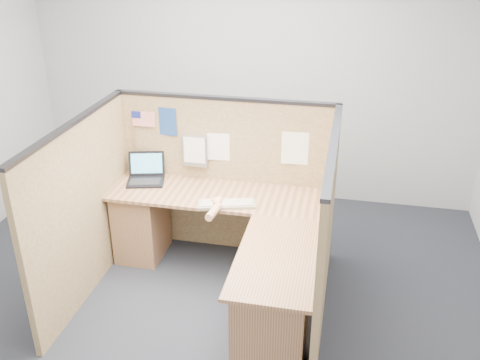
% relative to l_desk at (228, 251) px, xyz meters
% --- Properties ---
extents(floor, '(5.00, 5.00, 0.00)m').
position_rel_l_desk_xyz_m(floor, '(-0.18, -0.29, -0.39)').
color(floor, black).
rests_on(floor, ground).
extents(wall_back, '(5.00, 0.00, 5.00)m').
position_rel_l_desk_xyz_m(wall_back, '(-0.18, 1.96, 1.01)').
color(wall_back, '#A9ADAF').
rests_on(wall_back, floor).
extents(cubicle_partitions, '(2.06, 1.83, 1.53)m').
position_rel_l_desk_xyz_m(cubicle_partitions, '(-0.18, 0.14, 0.38)').
color(cubicle_partitions, brown).
rests_on(cubicle_partitions, floor).
extents(l_desk, '(1.95, 1.75, 0.73)m').
position_rel_l_desk_xyz_m(l_desk, '(0.00, 0.00, 0.00)').
color(l_desk, brown).
rests_on(l_desk, floor).
extents(laptop, '(0.39, 0.40, 0.24)m').
position_rel_l_desk_xyz_m(laptop, '(-0.89, 0.54, 0.40)').
color(laptop, black).
rests_on(laptop, l_desk).
extents(keyboard, '(0.51, 0.29, 0.03)m').
position_rel_l_desk_xyz_m(keyboard, '(-0.05, 0.19, 0.35)').
color(keyboard, gray).
rests_on(keyboard, l_desk).
extents(mouse, '(0.11, 0.08, 0.04)m').
position_rel_l_desk_xyz_m(mouse, '(-0.13, 0.19, 0.36)').
color(mouse, silver).
rests_on(mouse, l_desk).
extents(hand_forearm, '(0.10, 0.35, 0.07)m').
position_rel_l_desk_xyz_m(hand_forearm, '(-0.12, 0.06, 0.37)').
color(hand_forearm, tan).
rests_on(hand_forearm, l_desk).
extents(blue_poster, '(0.20, 0.03, 0.27)m').
position_rel_l_desk_xyz_m(blue_poster, '(-0.73, 0.68, 0.87)').
color(blue_poster, navy).
rests_on(blue_poster, cubicle_partitions).
extents(american_flag, '(0.23, 0.01, 0.39)m').
position_rel_l_desk_xyz_m(american_flag, '(-0.98, 0.67, 0.87)').
color(american_flag, olive).
rests_on(american_flag, cubicle_partitions).
extents(file_holder, '(0.23, 0.05, 0.29)m').
position_rel_l_desk_xyz_m(file_holder, '(-0.46, 0.66, 0.62)').
color(file_holder, slate).
rests_on(file_holder, cubicle_partitions).
extents(paper_left, '(0.21, 0.02, 0.26)m').
position_rel_l_desk_xyz_m(paper_left, '(-0.24, 0.68, 0.67)').
color(paper_left, white).
rests_on(paper_left, cubicle_partitions).
extents(paper_right, '(0.24, 0.02, 0.31)m').
position_rel_l_desk_xyz_m(paper_right, '(0.46, 0.68, 0.71)').
color(paper_right, white).
rests_on(paper_right, cubicle_partitions).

